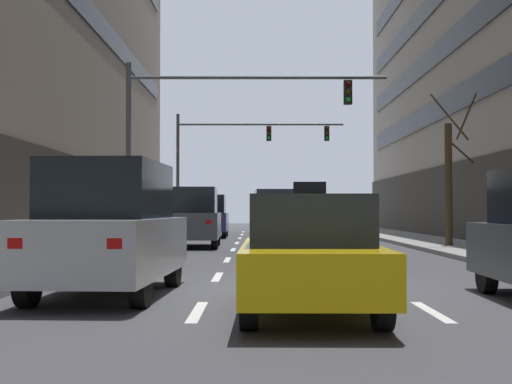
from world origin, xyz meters
The scene contains 26 objects.
ground_plane centered at (0.00, 0.00, 0.00)m, with size 120.00×120.00×0.00m, color #424247.
lane_stripe_l1_s3 centered at (-1.62, -3.00, 0.00)m, with size 0.16×2.00×0.01m, color silver.
lane_stripe_l1_s4 centered at (-1.62, 2.00, 0.00)m, with size 0.16×2.00×0.01m, color silver.
lane_stripe_l1_s5 centered at (-1.62, 7.00, 0.00)m, with size 0.16×2.00×0.01m, color silver.
lane_stripe_l1_s6 centered at (-1.62, 12.00, 0.00)m, with size 0.16×2.00×0.01m, color silver.
lane_stripe_l1_s7 centered at (-1.62, 17.00, 0.00)m, with size 0.16×2.00×0.01m, color silver.
lane_stripe_l1_s8 centered at (-1.62, 22.00, 0.00)m, with size 0.16×2.00×0.01m, color silver.
lane_stripe_l1_s9 centered at (-1.62, 27.00, 0.00)m, with size 0.16×2.00×0.01m, color silver.
lane_stripe_l1_s10 centered at (-1.62, 32.00, 0.00)m, with size 0.16×2.00×0.01m, color silver.
lane_stripe_l2_s3 centered at (1.62, -3.00, 0.00)m, with size 0.16×2.00×0.01m, color silver.
lane_stripe_l2_s4 centered at (1.62, 2.00, 0.00)m, with size 0.16×2.00×0.01m, color silver.
lane_stripe_l2_s5 centered at (1.62, 7.00, 0.00)m, with size 0.16×2.00×0.01m, color silver.
lane_stripe_l2_s6 centered at (1.62, 12.00, 0.00)m, with size 0.16×2.00×0.01m, color silver.
lane_stripe_l2_s7 centered at (1.62, 17.00, 0.00)m, with size 0.16×2.00×0.01m, color silver.
lane_stripe_l2_s8 centered at (1.62, 22.00, 0.00)m, with size 0.16×2.00×0.01m, color silver.
lane_stripe_l2_s9 centered at (1.62, 27.00, 0.00)m, with size 0.16×2.00×0.01m, color silver.
lane_stripe_l2_s10 centered at (1.62, 32.00, 0.00)m, with size 0.16×2.00×0.01m, color silver.
car_driving_0 centered at (-0.05, 10.29, 1.03)m, with size 1.91×4.33×2.07m.
car_driving_1 centered at (-3.23, -1.22, 1.09)m, with size 2.11×4.63×2.20m.
car_driving_2 centered at (-3.18, 13.72, 1.12)m, with size 2.05×4.70×2.26m.
taxi_driving_3 centered at (-0.09, -3.21, 0.79)m, with size 1.86×4.32×1.79m.
taxi_driving_4 centered at (0.07, 25.53, 0.78)m, with size 1.96×4.31×1.76m.
car_driving_5 centered at (-3.23, 23.13, 1.08)m, with size 1.94×4.52×2.18m.
traffic_signal_0 centered at (-2.50, 11.48, 4.58)m, with size 9.11×0.35×6.43m.
traffic_signal_1 centered at (-2.02, 26.80, 4.92)m, with size 9.53×0.35×6.75m.
street_tree_0 centered at (6.20, 12.45, 2.52)m, with size 1.68×1.77×5.43m.
Camera 1 is at (-0.81, -12.63, 1.41)m, focal length 48.71 mm.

